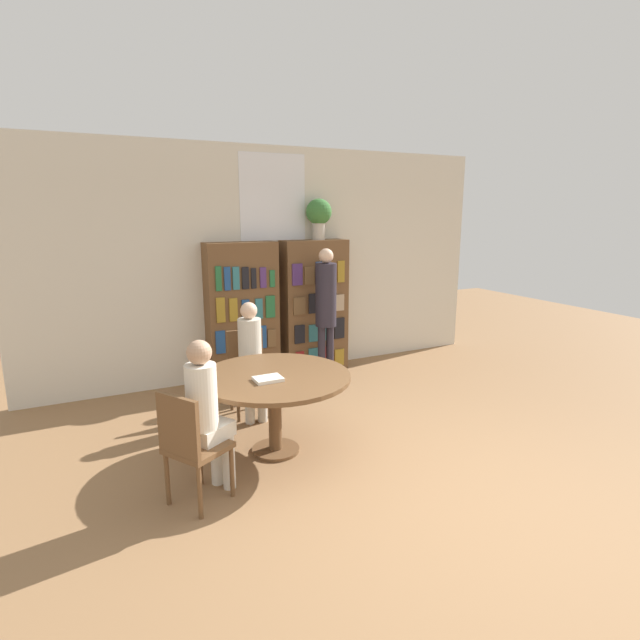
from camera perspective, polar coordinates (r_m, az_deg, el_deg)
ground_plane at (r=4.23m, az=14.01°, el=-19.17°), size 16.00×16.00×0.00m
wall_back at (r=6.72m, az=-5.36°, el=6.55°), size 6.40×0.07×3.00m
bookshelf_left at (r=6.46m, az=-8.86°, el=0.76°), size 0.91×0.34×1.80m
bookshelf_right at (r=6.84m, az=-0.65°, el=1.55°), size 0.91×0.34×1.80m
flower_vase at (r=6.75m, az=-0.14°, el=11.98°), size 0.34×0.34×0.54m
reading_table at (r=4.55m, az=-5.24°, el=-7.46°), size 1.38×1.38×0.75m
chair_near_camera at (r=3.91m, az=-14.61°, el=-13.43°), size 0.55×0.55×0.91m
chair_left_side at (r=5.54m, az=-8.28°, el=-5.34°), size 0.43×0.43×0.91m
seated_reader_left at (r=5.31m, az=-7.87°, el=-3.88°), size 0.27×0.37×1.26m
seated_reader_right at (r=3.94m, az=-12.80°, el=-9.90°), size 0.40×0.37×1.26m
librarian_standing at (r=6.33m, az=0.67°, el=1.99°), size 0.27×0.54×1.73m
open_book_on_table at (r=4.36m, az=-5.96°, el=-6.72°), size 0.24×0.18×0.03m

